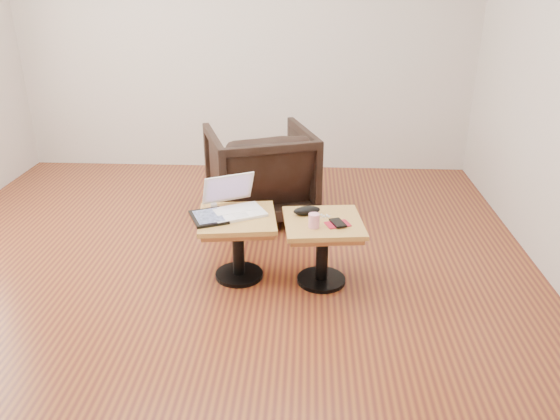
{
  "coord_description": "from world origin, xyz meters",
  "views": [
    {
      "loc": [
        0.64,
        -3.2,
        1.87
      ],
      "look_at": [
        0.47,
        -0.03,
        0.49
      ],
      "focal_mm": 35.0,
      "sensor_mm": 36.0,
      "label": 1
    }
  ],
  "objects_px": {
    "laptop": "(234,205)",
    "striped_cup": "(314,221)",
    "side_table_left": "(238,232)",
    "armchair": "(260,172)",
    "side_table_right": "(323,236)"
  },
  "relations": [
    {
      "from": "laptop",
      "to": "side_table_right",
      "type": "bearing_deg",
      "value": -39.0
    },
    {
      "from": "side_table_left",
      "to": "armchair",
      "type": "relative_size",
      "value": 0.66
    },
    {
      "from": "armchair",
      "to": "striped_cup",
      "type": "bearing_deg",
      "value": 91.85
    },
    {
      "from": "laptop",
      "to": "striped_cup",
      "type": "xyz_separation_m",
      "value": [
        0.52,
        -0.22,
        -0.0
      ]
    },
    {
      "from": "side_table_left",
      "to": "side_table_right",
      "type": "bearing_deg",
      "value": -11.52
    },
    {
      "from": "side_table_right",
      "to": "striped_cup",
      "type": "height_order",
      "value": "striped_cup"
    },
    {
      "from": "side_table_right",
      "to": "side_table_left",
      "type": "bearing_deg",
      "value": 169.72
    },
    {
      "from": "striped_cup",
      "to": "side_table_left",
      "type": "bearing_deg",
      "value": 164.43
    },
    {
      "from": "side_table_left",
      "to": "striped_cup",
      "type": "distance_m",
      "value": 0.53
    },
    {
      "from": "laptop",
      "to": "armchair",
      "type": "bearing_deg",
      "value": 57.74
    },
    {
      "from": "laptop",
      "to": "armchair",
      "type": "height_order",
      "value": "armchair"
    },
    {
      "from": "side_table_right",
      "to": "striped_cup",
      "type": "distance_m",
      "value": 0.19
    },
    {
      "from": "striped_cup",
      "to": "armchair",
      "type": "distance_m",
      "value": 1.25
    },
    {
      "from": "laptop",
      "to": "armchair",
      "type": "xyz_separation_m",
      "value": [
        0.08,
        0.95,
        -0.11
      ]
    },
    {
      "from": "side_table_left",
      "to": "armchair",
      "type": "distance_m",
      "value": 1.04
    }
  ]
}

